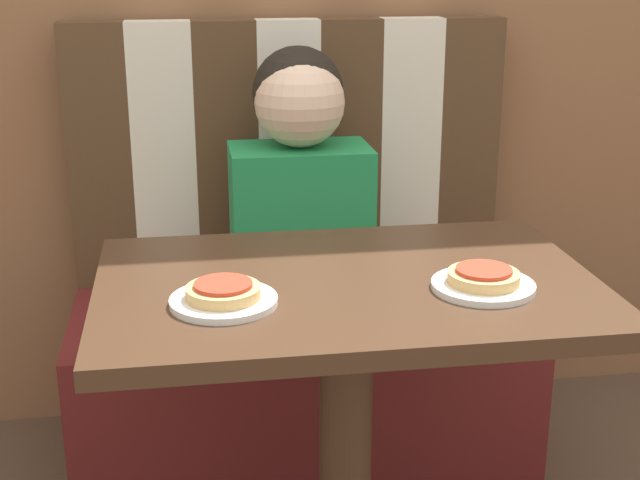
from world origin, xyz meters
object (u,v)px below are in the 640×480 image
Objects in this scene: plate_left at (224,301)px; pizza_right at (484,276)px; plate_right at (483,286)px; pizza_left at (223,291)px; person at (300,174)px.

pizza_right is at bearing 0.00° from plate_left.
plate_right is at bearing 0.00° from plate_left.
pizza_left is at bearing 180.00° from plate_right.
plate_left is at bearing 180.00° from plate_right.
pizza_right is at bearing 0.00° from pizza_left.
plate_left is 1.00× the size of plate_right.
pizza_right is at bearing 0.00° from plate_right.
plate_left is 0.45m from plate_right.
person reaches higher than plate_right.
pizza_left is at bearing 180.00° from pizza_right.
pizza_right reaches higher than plate_left.
pizza_left is at bearing -107.40° from person.
pizza_left is 0.45m from pizza_right.
plate_right is 0.45m from pizza_left.
plate_left is at bearing 0.00° from pizza_left.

